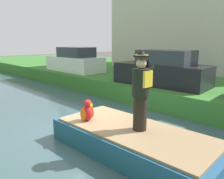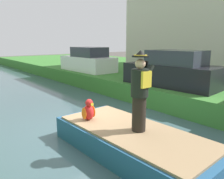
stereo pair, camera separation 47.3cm
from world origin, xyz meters
name	(u,v)px [view 2 (the right image)]	position (x,y,z in m)	size (l,w,h in m)	color
ground_plane	(89,133)	(0.00, 0.00, 0.00)	(80.00, 80.00, 0.00)	#4C4742
canal_water	(89,131)	(0.00, 0.00, 0.05)	(6.14, 48.00, 0.10)	#3D565B
grass_bank_far	(223,84)	(8.91, 0.00, 0.45)	(11.69, 48.00, 0.89)	#38752D
boat	(133,141)	(0.00, -1.90, 0.40)	(1.91, 4.25, 0.61)	#23517A
person_pirate	(140,92)	(0.06, -2.03, 1.64)	(0.61, 0.42, 1.85)	black
parrot_plush	(89,111)	(-0.43, -0.68, 0.95)	(0.36, 0.35, 0.57)	red
parked_car_dark	(172,71)	(4.38, 0.18, 1.52)	(2.00, 4.12, 1.50)	black
parked_car_white	(88,61)	(4.38, 6.60, 1.52)	(1.79, 4.04, 1.50)	white
building_row	(216,9)	(11.33, 2.02, 4.82)	(5.91, 10.61, 7.85)	beige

